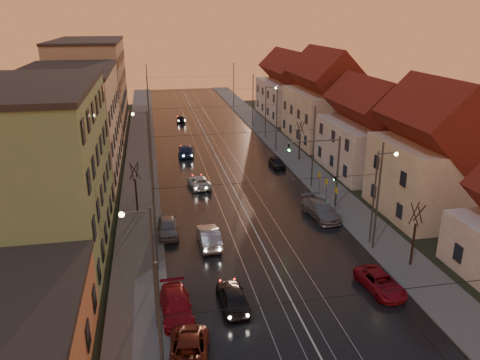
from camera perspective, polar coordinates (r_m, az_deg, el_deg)
ground at (r=29.80m, az=8.19°, el=-17.87°), size 160.00×160.00×0.00m
road at (r=65.30m, az=-3.17°, el=3.46°), size 16.00×120.00×0.04m
sidewalk_left at (r=64.76m, az=-11.98°, el=2.97°), size 4.00×120.00×0.15m
sidewalk_right at (r=67.32m, az=5.31°, el=3.94°), size 4.00×120.00×0.15m
tram_rail_0 at (r=65.05m, az=-5.09°, el=3.38°), size 0.06×120.00×0.03m
tram_rail_1 at (r=65.20m, az=-3.84°, el=3.45°), size 0.06×120.00×0.03m
tram_rail_2 at (r=65.40m, az=-2.50°, el=3.53°), size 0.06×120.00×0.03m
tram_rail_3 at (r=65.62m, az=-1.26°, el=3.60°), size 0.06×120.00×0.03m
apartment_left_1 at (r=39.06m, az=-23.88°, el=0.65°), size 10.00×18.00×13.00m
apartment_left_2 at (r=58.19m, az=-19.85°, el=6.42°), size 10.00×20.00×12.00m
apartment_left_3 at (r=81.47m, az=-17.62°, el=10.82°), size 10.00×24.00×14.00m
house_right_1 at (r=46.79m, az=22.46°, el=2.42°), size 8.67×10.20×10.80m
house_right_2 at (r=57.85m, az=15.48°, el=5.42°), size 9.18×12.24×9.20m
house_right_3 at (r=71.06m, az=10.28°, el=9.28°), size 9.18×14.28×11.50m
house_right_4 at (r=87.98m, az=6.03°, el=10.89°), size 9.18×16.32×10.00m
catenary_pole_l_0 at (r=21.08m, az=-9.49°, el=-20.58°), size 0.16×0.16×9.00m
catenary_pole_l_1 at (r=34.00m, az=-10.40°, el=-4.23°), size 0.16×0.16×9.00m
catenary_pole_r_1 at (r=38.03m, az=16.45°, el=-2.13°), size 0.16×0.16×9.00m
catenary_pole_l_2 at (r=48.14m, az=-10.77°, el=2.85°), size 0.16×0.16×9.00m
catenary_pole_r_2 at (r=51.07m, az=8.91°, el=3.91°), size 0.16×0.16×9.00m
catenary_pole_l_3 at (r=62.68m, az=-10.98°, el=6.68°), size 0.16×0.16×9.00m
catenary_pole_r_3 at (r=64.96m, az=4.48°, el=7.42°), size 0.16×0.16×9.00m
catenary_pole_l_4 at (r=77.40m, az=-11.10°, el=9.06°), size 0.16×0.16×9.00m
catenary_pole_r_4 at (r=79.25m, az=1.59°, el=9.65°), size 0.16×0.16×9.00m
catenary_pole_l_5 at (r=95.18m, az=-11.21°, el=10.95°), size 0.16×0.16×9.00m
catenary_pole_r_5 at (r=96.69m, az=-0.77°, el=11.44°), size 0.16×0.16×9.00m
street_lamp_0 at (r=27.54m, az=-11.20°, el=-9.33°), size 1.75×0.32×8.00m
street_lamp_1 at (r=38.95m, az=16.51°, el=-1.02°), size 1.75×0.32×8.00m
street_lamp_2 at (r=53.84m, az=-11.43°, el=4.99°), size 1.75×0.32×8.00m
street_lamp_3 at (r=71.65m, az=3.39°, el=8.89°), size 1.75×0.32×8.00m
traffic_light_mast at (r=45.46m, az=10.72°, el=1.99°), size 5.30×0.32×7.20m
bare_tree_0 at (r=45.00m, az=-12.57°, el=-1.16°), size 1.09×1.09×5.11m
bare_tree_1 at (r=37.20m, az=20.44°, el=-6.47°), size 1.09×1.09×5.11m
bare_tree_2 at (r=61.28m, az=7.29°, el=4.65°), size 1.09×1.09×5.11m
driving_car_0 at (r=31.25m, az=-0.89°, el=-14.05°), size 1.85×4.31×1.45m
driving_car_1 at (r=38.83m, az=-3.81°, el=-6.90°), size 1.72×4.68×1.53m
driving_car_2 at (r=51.69m, az=-5.03°, el=-0.26°), size 2.55×4.61×1.22m
driving_car_3 at (r=63.72m, az=-6.59°, el=3.62°), size 2.54×5.22×1.46m
driving_car_4 at (r=84.33m, az=-7.21°, el=7.42°), size 1.85×3.80×1.25m
parked_left_1 at (r=27.09m, az=-6.29°, el=-20.42°), size 2.78×4.96×1.31m
parked_left_2 at (r=30.74m, az=-7.79°, el=-14.97°), size 2.18×4.83×1.37m
parked_left_3 at (r=41.03m, az=-8.80°, el=-5.67°), size 1.71×4.22×1.43m
parked_right_0 at (r=34.29m, az=16.75°, el=-11.88°), size 2.46×4.60×1.23m
parked_right_1 at (r=44.54m, az=9.85°, el=-3.57°), size 2.73×5.53×1.55m
parked_right_2 at (r=58.50m, az=4.52°, el=2.14°), size 1.61×3.72×1.25m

